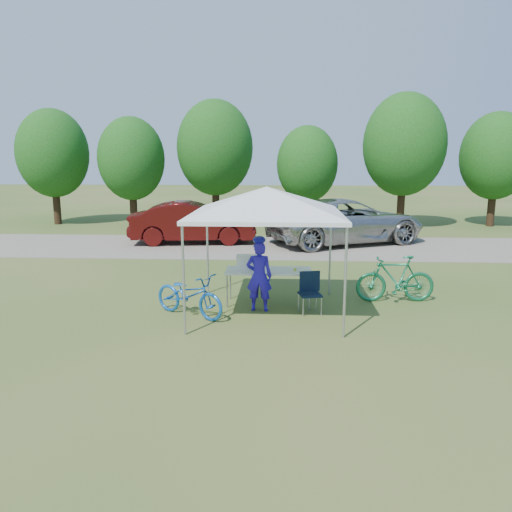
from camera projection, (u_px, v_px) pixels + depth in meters
The scene contains 13 objects.
ground at pixel (266, 312), 10.92m from camera, with size 100.00×100.00×0.00m, color #2D5119.
gravel_strip at pixel (273, 247), 18.75m from camera, with size 24.00×5.00×0.02m, color gray.
canopy at pixel (267, 190), 10.40m from camera, with size 4.53×4.53×3.00m.
treeline at pixel (270, 153), 24.00m from camera, with size 24.89×4.28×6.30m.
folding_table at pixel (269, 272), 11.39m from camera, with size 1.95×0.81×0.80m.
folding_chair at pixel (310, 289), 10.83m from camera, with size 0.53×0.55×0.89m.
cooler at pixel (247, 262), 11.37m from camera, with size 0.46×0.31×0.33m.
ice_cream_cup at pixel (295, 269), 11.30m from camera, with size 0.07×0.07×0.05m, color #C8E235.
cyclist at pixel (259, 276), 10.88m from camera, with size 0.56×0.37×1.55m, color #2617BC.
bike_blue at pixel (189, 295), 10.56m from camera, with size 0.62×1.79×0.94m, color #1458AF.
bike_green at pixel (395, 279), 11.60m from camera, with size 0.52×1.82×1.10m, color #176742.
minivan at pixel (345, 221), 19.43m from camera, with size 2.87×6.22×1.73m, color #ABACA7.
sedan at pixel (193, 222), 19.46m from camera, with size 1.69×4.86×1.60m, color #4A0D0C.
Camera 1 is at (0.34, -10.46, 3.33)m, focal length 35.00 mm.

